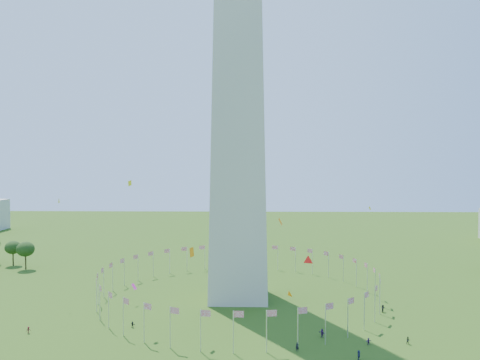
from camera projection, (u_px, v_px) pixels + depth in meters
washington_monument at (239, 8)px, 134.66m from camera, size 16.80×16.80×169.00m
flag_ring at (239, 283)px, 137.45m from camera, size 80.24×80.24×9.00m
crowd at (301, 356)px, 94.02m from camera, size 95.87×69.45×2.00m
kites_aloft at (268, 248)px, 111.14m from camera, size 121.51×65.08×41.24m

